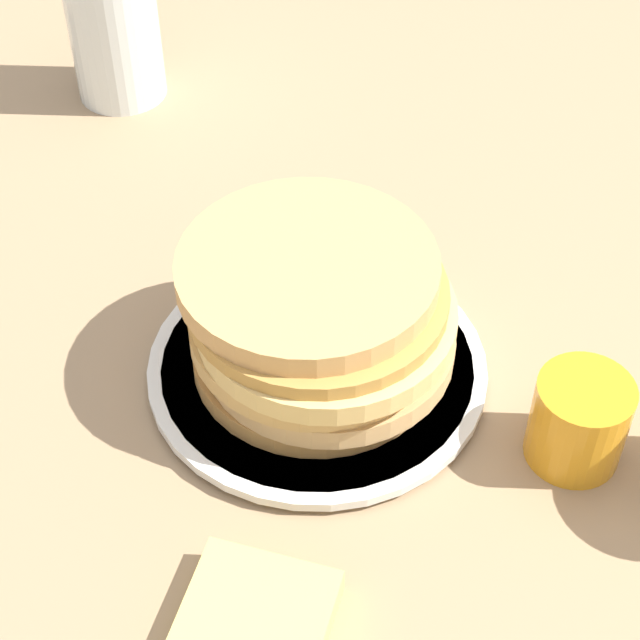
% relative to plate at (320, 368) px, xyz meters
% --- Properties ---
extents(ground_plane, '(4.00, 4.00, 0.00)m').
position_rel_plate_xyz_m(ground_plane, '(-0.01, 0.00, -0.01)').
color(ground_plane, '#9E7F5B').
extents(plate, '(0.23, 0.23, 0.01)m').
position_rel_plate_xyz_m(plate, '(0.00, 0.00, 0.00)').
color(plate, silver).
rests_on(plate, ground_plane).
extents(pancake_stack, '(0.18, 0.18, 0.09)m').
position_rel_plate_xyz_m(pancake_stack, '(0.00, 0.00, 0.05)').
color(pancake_stack, '#AF7D3F').
rests_on(pancake_stack, plate).
extents(juice_glass, '(0.06, 0.06, 0.06)m').
position_rel_plate_xyz_m(juice_glass, '(-0.08, -0.16, 0.02)').
color(juice_glass, orange).
rests_on(juice_glass, ground_plane).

